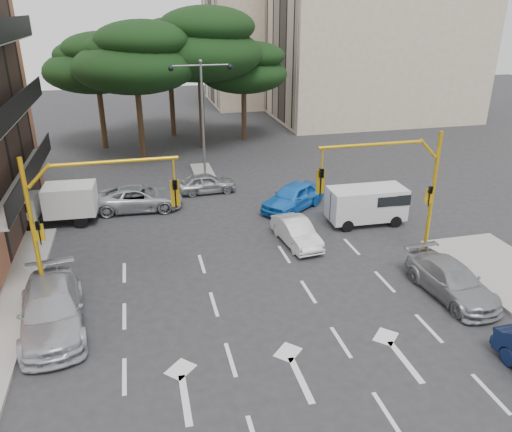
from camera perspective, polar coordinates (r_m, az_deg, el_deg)
The scene contains 20 objects.
ground at distance 20.73m, azimuth 0.70°, elevation -9.33°, with size 120.00×120.00×0.00m, color #28282B.
median_strip at distance 35.03m, azimuth -5.83°, elevation 4.51°, with size 1.40×6.00×0.15m, color gray.
apartment_beige_near at distance 54.73m, azimuth 13.58°, elevation 20.53°, with size 20.20×12.15×18.70m.
apartment_beige_far at distance 63.46m, azimuth 2.30°, elevation 20.43°, with size 16.20×12.15×16.70m.
pine_left_near at distance 39.09m, azimuth -13.62°, elevation 17.23°, with size 9.15×9.15×10.23m.
pine_center at distance 41.39m, azimuth -6.46°, elevation 18.94°, with size 9.98×9.98×11.16m.
pine_left_far at distance 43.21m, azimuth -17.77°, elevation 16.36°, with size 8.32×8.32×9.30m.
pine_right at distance 44.23m, azimuth -1.35°, elevation 16.61°, with size 7.49×7.49×8.37m.
pine_back at distance 46.19m, azimuth -9.90°, elevation 18.29°, with size 9.15×9.15×10.23m.
signal_mast_right at distance 23.17m, azimuth 16.04°, elevation 3.96°, with size 5.79×0.37×6.00m.
signal_mast_left at distance 20.42m, azimuth -19.55°, elevation 0.96°, with size 5.79×0.37×6.00m.
street_lamp_center at distance 33.74m, azimuth -6.20°, elevation 13.17°, with size 4.16×0.36×7.77m.
car_white_hatch at distance 24.99m, azimuth 4.64°, elevation -1.84°, with size 1.33×3.80×1.25m, color silver.
car_blue_compact at distance 29.23m, azimuth 4.26°, elevation 2.22°, with size 1.81×4.51×1.54m, color blue.
car_silver_wagon at distance 20.02m, azimuth -22.29°, elevation -9.88°, with size 2.22×5.46×1.58m, color #B0B2B9.
car_silver_cross_a at distance 29.90m, azimuth -13.20°, elevation 2.00°, with size 2.32×5.03×1.40m, color #A9ADB2.
car_silver_cross_b at distance 31.99m, azimuth -5.70°, elevation 3.77°, with size 1.50×3.74×1.27m, color #999DA1.
car_silver_parked at distance 22.08m, azimuth 21.45°, elevation -6.88°, with size 1.90×4.68×1.36m, color gray.
van_white at distance 27.80m, azimuth 12.48°, elevation 1.20°, with size 1.87×4.13×2.07m, color silver, non-canonical shape.
box_truck_a at distance 29.12m, azimuth -21.91°, elevation 1.17°, with size 1.87×4.45×2.19m, color white, non-canonical shape.
Camera 1 is at (-4.41, -16.98, 11.05)m, focal length 35.00 mm.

